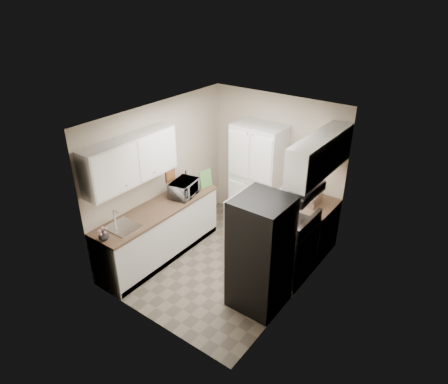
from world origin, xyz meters
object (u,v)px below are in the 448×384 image
object	(u,v)px
pantry_cabinet	(257,178)
toaster_oven	(311,198)
electric_range	(289,249)
refrigerator	(261,254)
wine_bottle	(186,179)
microwave	(184,189)

from	to	relation	value
pantry_cabinet	toaster_oven	bearing A→B (deg)	-7.81
electric_range	refrigerator	distance (m)	0.88
electric_range	wine_bottle	size ratio (longest dim) A/B	4.17
microwave	toaster_oven	bearing A→B (deg)	-72.65
microwave	toaster_oven	distance (m)	2.11
wine_bottle	electric_range	bearing A→B (deg)	-1.32
pantry_cabinet	microwave	bearing A→B (deg)	-121.45
electric_range	toaster_oven	xyz separation A→B (m)	(-0.04, 0.77, 0.54)
wine_bottle	pantry_cabinet	bearing A→B (deg)	42.99
wine_bottle	toaster_oven	distance (m)	2.19
toaster_oven	refrigerator	bearing A→B (deg)	-88.31
microwave	electric_range	bearing A→B (deg)	-93.99
microwave	wine_bottle	xyz separation A→B (m)	(-0.22, 0.30, -0.00)
electric_range	toaster_oven	bearing A→B (deg)	93.32
pantry_cabinet	microwave	xyz separation A→B (m)	(-0.72, -1.18, 0.06)
pantry_cabinet	wine_bottle	size ratio (longest dim) A/B	7.39
pantry_cabinet	electric_range	size ratio (longest dim) A/B	1.77
pantry_cabinet	microwave	distance (m)	1.38
pantry_cabinet	toaster_oven	size ratio (longest dim) A/B	5.99
electric_range	refrigerator	world-z (taller)	refrigerator
electric_range	microwave	world-z (taller)	microwave
electric_range	refrigerator	bearing A→B (deg)	-92.48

